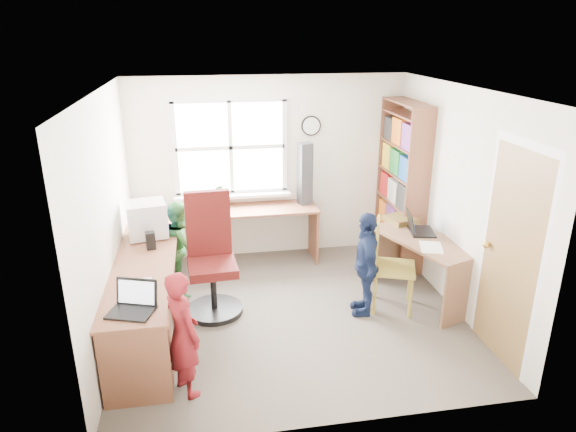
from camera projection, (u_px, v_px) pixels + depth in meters
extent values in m
cube|color=#4D453C|center=(292.00, 314.00, 5.62)|extent=(3.60, 3.40, 0.02)
cube|color=white|center=(293.00, 88.00, 4.78)|extent=(3.60, 3.40, 0.02)
cube|color=silver|center=(269.00, 168.00, 6.78)|extent=(3.60, 0.02, 2.40)
cube|color=silver|center=(335.00, 290.00, 3.62)|extent=(3.60, 0.02, 2.40)
cube|color=silver|center=(106.00, 221.00, 4.91)|extent=(0.02, 3.40, 2.40)
cube|color=silver|center=(458.00, 201.00, 5.49)|extent=(0.02, 3.40, 2.40)
cube|color=white|center=(231.00, 148.00, 6.58)|extent=(1.40, 0.01, 1.20)
cube|color=white|center=(231.00, 148.00, 6.57)|extent=(1.48, 0.04, 1.28)
cube|color=olive|center=(509.00, 259.00, 4.58)|extent=(0.02, 0.82, 2.00)
sphere|color=gold|center=(486.00, 245.00, 4.88)|extent=(0.07, 0.07, 0.07)
cylinder|color=black|center=(311.00, 126.00, 6.65)|extent=(0.26, 0.03, 0.26)
cylinder|color=white|center=(311.00, 126.00, 6.64)|extent=(0.22, 0.01, 0.22)
cube|color=brown|center=(145.00, 259.00, 5.21)|extent=(0.60, 2.70, 0.03)
cube|color=brown|center=(254.00, 209.00, 6.63)|extent=(1.65, 0.56, 0.03)
cube|color=brown|center=(149.00, 291.00, 5.34)|extent=(0.56, 0.03, 0.72)
cube|color=brown|center=(135.00, 369.00, 4.12)|extent=(0.56, 0.03, 0.72)
cube|color=brown|center=(157.00, 242.00, 6.56)|extent=(0.56, 0.03, 0.72)
cube|color=brown|center=(314.00, 232.00, 6.89)|extent=(0.03, 0.52, 0.72)
cube|color=brown|center=(140.00, 343.00, 4.46)|extent=(0.54, 0.45, 0.72)
cube|color=brown|center=(424.00, 240.00, 5.71)|extent=(0.97, 1.39, 0.03)
cube|color=brown|center=(463.00, 293.00, 5.33)|extent=(0.53, 0.21, 0.70)
cube|color=brown|center=(387.00, 251.00, 6.34)|extent=(0.53, 0.21, 0.70)
cube|color=brown|center=(417.00, 196.00, 6.14)|extent=(0.30, 0.02, 2.10)
cube|color=brown|center=(388.00, 174.00, 7.07)|extent=(0.30, 0.02, 2.10)
cube|color=brown|center=(408.00, 102.00, 6.25)|extent=(0.30, 1.00, 0.02)
cube|color=brown|center=(396.00, 254.00, 6.95)|extent=(0.30, 1.00, 0.02)
cube|color=brown|center=(398.00, 230.00, 6.82)|extent=(0.30, 1.00, 0.02)
cube|color=brown|center=(400.00, 203.00, 6.69)|extent=(0.30, 1.00, 0.02)
cube|color=brown|center=(403.00, 174.00, 6.56)|extent=(0.30, 1.00, 0.02)
cube|color=brown|center=(405.00, 145.00, 6.43)|extent=(0.30, 1.00, 0.02)
cube|color=brown|center=(407.00, 115.00, 6.30)|extent=(0.30, 1.00, 0.02)
cube|color=red|center=(405.00, 253.00, 6.62)|extent=(0.25, 0.28, 0.27)
cube|color=#1A54A0|center=(396.00, 243.00, 6.91)|extent=(0.25, 0.30, 0.29)
cube|color=#208632|center=(389.00, 234.00, 7.19)|extent=(0.25, 0.26, 0.30)
cube|color=gold|center=(408.00, 226.00, 6.49)|extent=(0.25, 0.28, 0.30)
cube|color=#763586|center=(399.00, 217.00, 6.78)|extent=(0.25, 0.30, 0.32)
cube|color=orange|center=(390.00, 211.00, 7.07)|extent=(0.25, 0.26, 0.29)
cube|color=#282828|center=(410.00, 197.00, 6.36)|extent=(0.25, 0.28, 0.32)
cube|color=silver|center=(401.00, 191.00, 6.66)|extent=(0.25, 0.30, 0.29)
cube|color=red|center=(392.00, 184.00, 6.93)|extent=(0.25, 0.26, 0.30)
cube|color=#1A54A0|center=(413.00, 169.00, 6.23)|extent=(0.25, 0.28, 0.29)
cube|color=#208632|center=(403.00, 162.00, 6.52)|extent=(0.25, 0.30, 0.30)
cube|color=gold|center=(394.00, 156.00, 6.80)|extent=(0.25, 0.26, 0.32)
cube|color=#763586|center=(416.00, 137.00, 6.10)|extent=(0.25, 0.28, 0.30)
cube|color=orange|center=(405.00, 131.00, 6.39)|extent=(0.25, 0.30, 0.32)
cube|color=#282828|center=(396.00, 128.00, 6.67)|extent=(0.25, 0.26, 0.29)
cylinder|color=black|center=(215.00, 310.00, 5.63)|extent=(0.65, 0.65, 0.05)
cylinder|color=black|center=(214.00, 289.00, 5.54)|extent=(0.07, 0.07, 0.46)
cube|color=#4A0F0D|center=(212.00, 267.00, 5.45)|extent=(0.54, 0.54, 0.10)
cube|color=#4A0F0D|center=(208.00, 223.00, 5.53)|extent=(0.49, 0.12, 0.72)
cylinder|color=olive|center=(375.00, 295.00, 5.53)|extent=(0.05, 0.05, 0.47)
cylinder|color=olive|center=(410.00, 298.00, 5.46)|extent=(0.05, 0.05, 0.47)
cylinder|color=olive|center=(376.00, 279.00, 5.88)|extent=(0.05, 0.05, 0.47)
cylinder|color=olive|center=(410.00, 282.00, 5.81)|extent=(0.05, 0.05, 0.47)
cube|color=olive|center=(394.00, 268.00, 5.58)|extent=(0.57, 0.57, 0.04)
cube|color=olive|center=(377.00, 243.00, 5.53)|extent=(0.18, 0.40, 0.53)
cube|color=silver|center=(148.00, 236.00, 5.72)|extent=(0.34, 0.29, 0.02)
cube|color=silver|center=(147.00, 219.00, 5.65)|extent=(0.47, 0.43, 0.39)
cube|color=#3F72F2|center=(166.00, 217.00, 5.72)|extent=(0.06, 0.32, 0.28)
cube|color=black|center=(131.00, 312.00, 4.18)|extent=(0.42, 0.36, 0.02)
cube|color=black|center=(137.00, 292.00, 4.26)|extent=(0.36, 0.17, 0.23)
cube|color=white|center=(136.00, 292.00, 4.25)|extent=(0.31, 0.14, 0.19)
cube|color=black|center=(422.00, 232.00, 5.89)|extent=(0.33, 0.41, 0.02)
cube|color=black|center=(411.00, 222.00, 5.85)|extent=(0.13, 0.37, 0.24)
cube|color=#3F72F2|center=(411.00, 222.00, 5.85)|extent=(0.10, 0.32, 0.19)
cube|color=black|center=(150.00, 240.00, 5.38)|extent=(0.11, 0.11, 0.19)
cube|color=black|center=(150.00, 222.00, 5.90)|extent=(0.11, 0.11, 0.18)
cube|color=black|center=(305.00, 174.00, 6.67)|extent=(0.19, 0.18, 0.82)
cube|color=red|center=(401.00, 219.00, 6.21)|extent=(0.40, 0.40, 0.06)
cube|color=silver|center=(141.00, 285.00, 4.64)|extent=(0.21, 0.29, 0.00)
cube|color=silver|center=(431.00, 247.00, 5.49)|extent=(0.32, 0.38, 0.00)
imported|color=#2D7139|center=(217.00, 197.00, 6.58)|extent=(0.19, 0.16, 0.32)
imported|color=maroon|center=(183.00, 334.00, 4.23)|extent=(0.44, 0.49, 1.13)
imported|color=#307833|center=(181.00, 247.00, 5.94)|extent=(0.46, 0.57, 1.11)
imported|color=#152042|center=(366.00, 264.00, 5.46)|extent=(0.40, 0.72, 1.16)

